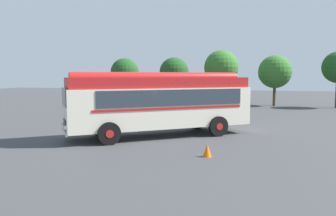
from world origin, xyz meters
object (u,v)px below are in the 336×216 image
at_px(car_near_left, 148,101).
at_px(traffic_cone, 207,150).
at_px(car_mid_left, 181,101).
at_px(car_mid_right, 209,102).
at_px(vintage_bus, 160,102).

relative_size(car_near_left, traffic_cone, 7.94).
bearing_deg(traffic_cone, car_mid_left, 107.59).
bearing_deg(car_near_left, traffic_cone, -62.42).
bearing_deg(traffic_cone, car_mid_right, 99.04).
distance_m(vintage_bus, car_near_left, 13.72).
relative_size(vintage_bus, car_mid_left, 2.19).
relative_size(vintage_bus, car_near_left, 2.15).
relative_size(vintage_bus, car_mid_right, 2.16).
bearing_deg(car_mid_left, vintage_bus, -80.64).
bearing_deg(car_near_left, car_mid_left, 15.08).
relative_size(vintage_bus, traffic_cone, 17.10).
xyz_separation_m(vintage_bus, traffic_cone, (3.28, -3.90, -1.62)).
relative_size(car_mid_left, car_mid_right, 0.99).
bearing_deg(vintage_bus, traffic_cone, -49.94).
relative_size(car_mid_right, traffic_cone, 7.93).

